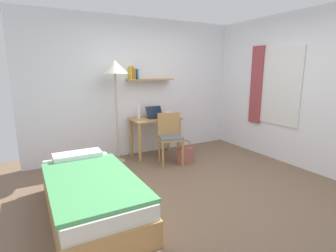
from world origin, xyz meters
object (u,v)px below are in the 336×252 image
(water_bottle, at_px, (139,112))
(desk, at_px, (155,126))
(bed, at_px, (91,195))
(desk_chair, at_px, (170,136))
(laptop, at_px, (155,115))
(standing_lamp, at_px, (115,72))
(handbag, at_px, (186,155))
(book_stack, at_px, (169,115))

(water_bottle, bearing_deg, desk, -10.75)
(bed, relative_size, desk, 2.04)
(bed, distance_m, desk_chair, 1.99)
(laptop, bearing_deg, standing_lamp, -176.03)
(handbag, bearing_deg, water_bottle, 128.50)
(book_stack, relative_size, handbag, 0.54)
(book_stack, height_order, handbag, book_stack)
(bed, xyz_separation_m, water_bottle, (1.29, 1.63, 0.63))
(desk_chair, height_order, standing_lamp, standing_lamp)
(desk, bearing_deg, bed, -135.36)
(desk, relative_size, desk_chair, 1.03)
(laptop, bearing_deg, desk_chair, -86.05)
(desk, relative_size, standing_lamp, 0.51)
(laptop, bearing_deg, water_bottle, 176.74)
(desk_chair, xyz_separation_m, water_bottle, (-0.36, 0.55, 0.36))
(standing_lamp, height_order, laptop, standing_lamp)
(desk, height_order, laptop, laptop)
(bed, height_order, laptop, laptop)
(desk_chair, bearing_deg, bed, -146.73)
(bed, distance_m, handbag, 2.08)
(desk_chair, xyz_separation_m, standing_lamp, (-0.81, 0.48, 1.11))
(standing_lamp, relative_size, laptop, 5.52)
(desk, height_order, water_bottle, water_bottle)
(desk_chair, height_order, laptop, laptop)
(standing_lamp, relative_size, book_stack, 7.68)
(water_bottle, relative_size, handbag, 0.56)
(water_bottle, xyz_separation_m, book_stack, (0.59, -0.09, -0.08))
(desk, xyz_separation_m, book_stack, (0.28, -0.04, 0.20))
(laptop, relative_size, water_bottle, 1.36)
(desk, xyz_separation_m, handbag, (0.28, -0.67, -0.44))
(laptop, relative_size, book_stack, 1.39)
(standing_lamp, relative_size, handbag, 4.17)
(water_bottle, xyz_separation_m, handbag, (0.58, -0.73, -0.71))
(book_stack, bearing_deg, water_bottle, 170.95)
(desk, xyz_separation_m, water_bottle, (-0.31, 0.06, 0.28))
(book_stack, bearing_deg, bed, -140.62)
(handbag, bearing_deg, book_stack, 89.59)
(standing_lamp, height_order, book_stack, standing_lamp)
(water_bottle, bearing_deg, handbag, -51.50)
(laptop, xyz_separation_m, book_stack, (0.26, -0.08, -0.01))
(bed, bearing_deg, laptop, 45.02)
(bed, bearing_deg, handbag, 25.69)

